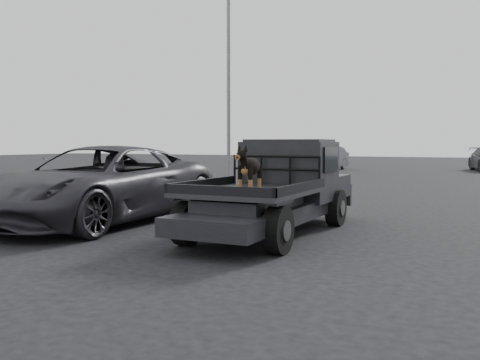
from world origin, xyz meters
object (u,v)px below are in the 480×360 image
at_px(flatbed_ute, 271,210).
at_px(floodlight_near, 229,24).
at_px(parked_suv, 99,184).
at_px(dog, 250,170).
at_px(distant_car_a, 325,158).

xyz_separation_m(flatbed_ute, floodlight_near, (-8.50, 14.69, 7.18)).
distance_m(parked_suv, floodlight_near, 17.08).
relative_size(dog, parked_suv, 0.12).
xyz_separation_m(dog, parked_suv, (-4.18, 1.21, -0.46)).
bearing_deg(floodlight_near, dog, -61.59).
xyz_separation_m(dog, floodlight_near, (-8.76, 16.20, 6.35)).
xyz_separation_m(distant_car_a, floodlight_near, (-2.35, -8.77, 6.88)).
height_order(flatbed_ute, distant_car_a, distant_car_a).
bearing_deg(distant_car_a, flatbed_ute, -70.43).
bearing_deg(dog, floodlight_near, 118.41).
height_order(flatbed_ute, parked_suv, parked_suv).
distance_m(flatbed_ute, parked_suv, 3.95).
distance_m(dog, parked_suv, 4.37).
relative_size(flatbed_ute, distant_car_a, 1.18).
bearing_deg(flatbed_ute, distant_car_a, 104.71).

